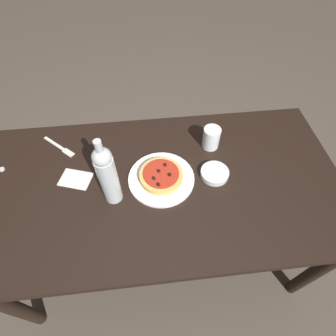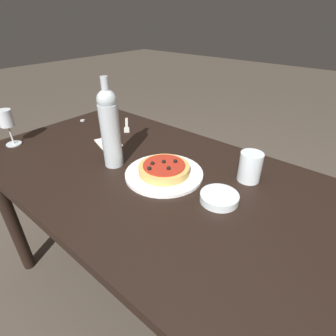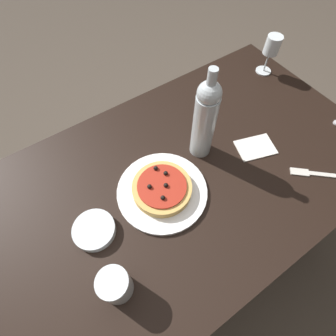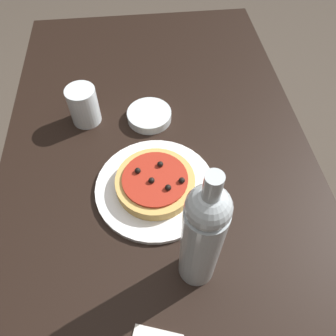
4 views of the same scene
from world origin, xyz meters
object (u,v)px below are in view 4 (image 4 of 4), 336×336
(water_cup, at_px, (84,106))
(side_bowl, at_px, (149,116))
(dining_table, at_px, (162,206))
(wine_bottle, at_px, (202,237))
(dinner_plate, at_px, (155,186))
(pizza, at_px, (155,180))

(water_cup, height_order, side_bowl, water_cup)
(dining_table, distance_m, wine_bottle, 0.31)
(wine_bottle, bearing_deg, dining_table, 13.94)
(dining_table, xyz_separation_m, water_cup, (0.25, 0.18, 0.14))
(wine_bottle, bearing_deg, side_bowl, 8.15)
(dining_table, relative_size, water_cup, 14.77)
(dinner_plate, xyz_separation_m, wine_bottle, (-0.20, -0.06, 0.15))
(pizza, bearing_deg, dinner_plate, 64.34)
(water_cup, bearing_deg, dinner_plate, -145.18)
(dining_table, height_order, dinner_plate, dinner_plate)
(wine_bottle, xyz_separation_m, water_cup, (0.44, 0.23, -0.10))
(pizza, relative_size, wine_bottle, 0.55)
(water_cup, xyz_separation_m, side_bowl, (-0.02, -0.17, -0.04))
(dinner_plate, xyz_separation_m, side_bowl, (0.22, -0.00, 0.01))
(side_bowl, bearing_deg, wine_bottle, -171.85)
(dining_table, height_order, side_bowl, side_bowl)
(pizza, distance_m, water_cup, 0.29)
(dining_table, bearing_deg, pizza, 73.25)
(side_bowl, bearing_deg, pizza, 179.21)
(wine_bottle, height_order, side_bowl, wine_bottle)
(dinner_plate, distance_m, pizza, 0.02)
(pizza, height_order, side_bowl, pizza)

